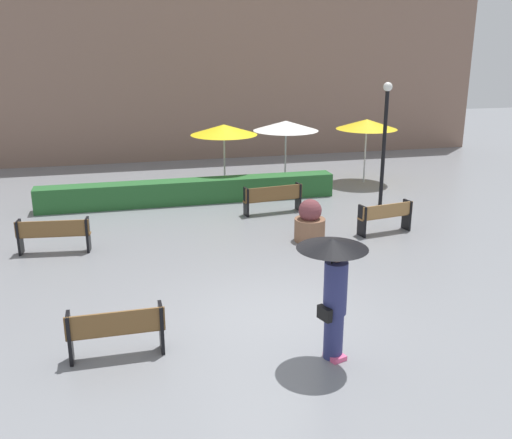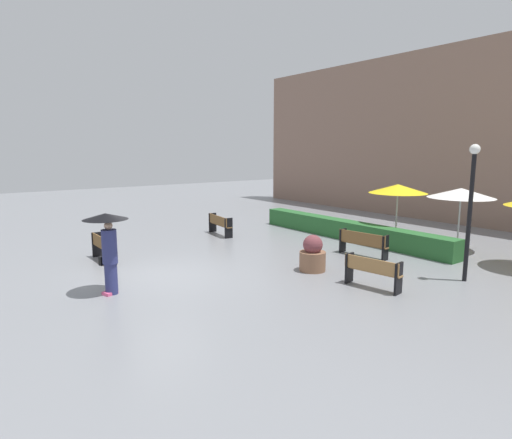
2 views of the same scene
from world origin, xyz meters
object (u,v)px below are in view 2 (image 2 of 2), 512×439
at_px(bench_far_right, 372,270).
at_px(bench_back_row, 363,242).
at_px(planter_pot, 313,255).
at_px(patio_umbrella_white, 461,193).
at_px(lamp_post, 471,198).
at_px(pedestrian_with_umbrella, 108,239).
at_px(patio_umbrella_yellow, 398,189).
at_px(bench_far_left, 219,223).
at_px(bench_near_left, 103,246).

bearing_deg(bench_far_right, bench_back_row, 133.75).
xyz_separation_m(planter_pot, patio_umbrella_white, (1.20, 6.23, 1.63)).
bearing_deg(planter_pot, lamp_post, 39.44).
bearing_deg(lamp_post, patio_umbrella_white, 121.38).
bearing_deg(bench_far_right, pedestrian_with_umbrella, -123.28).
relative_size(bench_back_row, patio_umbrella_white, 0.79).
bearing_deg(bench_back_row, bench_far_right, -46.25).
bearing_deg(patio_umbrella_yellow, bench_far_left, -135.77).
xyz_separation_m(bench_far_left, patio_umbrella_white, (7.60, 5.60, 1.60)).
distance_m(pedestrian_with_umbrella, planter_pot, 5.97).
bearing_deg(patio_umbrella_white, bench_far_right, -80.86).
bearing_deg(bench_far_right, bench_far_left, 176.36).
xyz_separation_m(bench_near_left, lamp_post, (8.33, 7.54, 1.84)).
xyz_separation_m(bench_near_left, patio_umbrella_white, (6.20, 11.03, 1.60)).
xyz_separation_m(bench_back_row, patio_umbrella_yellow, (-0.88, 3.12, 1.62)).
height_order(bench_back_row, pedestrian_with_umbrella, pedestrian_with_umbrella).
bearing_deg(patio_umbrella_white, lamp_post, -58.62).
bearing_deg(bench_near_left, bench_far_left, 104.51).
relative_size(bench_near_left, patio_umbrella_white, 0.68).
distance_m(bench_near_left, patio_umbrella_yellow, 11.35).
bearing_deg(bench_back_row, planter_pot, -84.48).
distance_m(pedestrian_with_umbrella, patio_umbrella_white, 12.24).
bearing_deg(bench_far_right, planter_pot, -177.84).
distance_m(bench_back_row, bench_far_left, 6.47).
bearing_deg(patio_umbrella_white, bench_back_row, -112.09).
distance_m(bench_far_right, pedestrian_with_umbrella, 6.95).
bearing_deg(planter_pot, bench_far_left, 174.39).
bearing_deg(lamp_post, bench_far_left, -167.77).
height_order(bench_near_left, planter_pot, planter_pot).
height_order(bench_far_right, patio_umbrella_white, patio_umbrella_white).
bearing_deg(bench_far_left, planter_pot, -5.61).
xyz_separation_m(bench_far_right, planter_pot, (-2.19, -0.08, -0.02)).
bearing_deg(pedestrian_with_umbrella, lamp_post, 59.69).
relative_size(bench_back_row, bench_far_left, 1.05).
bearing_deg(patio_umbrella_white, pedestrian_with_umbrella, -103.19).
bearing_deg(planter_pot, bench_near_left, -136.14).
bearing_deg(patio_umbrella_yellow, bench_back_row, -74.22).
xyz_separation_m(bench_near_left, bench_far_right, (7.19, 4.88, -0.01)).
relative_size(bench_back_row, lamp_post, 0.48).
relative_size(bench_back_row, bench_near_left, 1.16).
bearing_deg(bench_near_left, bench_back_row, 57.49).
xyz_separation_m(pedestrian_with_umbrella, patio_umbrella_yellow, (0.45, 11.43, 0.69)).
xyz_separation_m(pedestrian_with_umbrella, lamp_post, (4.92, 8.41, 0.92)).
bearing_deg(planter_pot, bench_back_row, 95.52).
bearing_deg(bench_near_left, patio_umbrella_yellow, 69.91).
bearing_deg(bench_far_right, patio_umbrella_yellow, 120.39).
xyz_separation_m(bench_near_left, patio_umbrella_yellow, (3.86, 10.56, 1.61)).
bearing_deg(patio_umbrella_white, bench_near_left, -119.34).
height_order(bench_back_row, patio_umbrella_yellow, patio_umbrella_yellow).
xyz_separation_m(bench_near_left, planter_pot, (5.00, 4.80, -0.02)).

